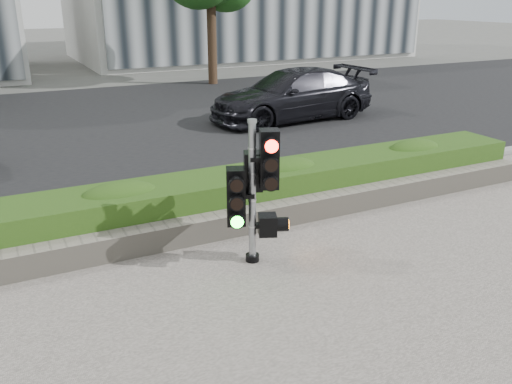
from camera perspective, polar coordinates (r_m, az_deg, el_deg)
ground at (r=6.37m, az=2.55°, el=-11.35°), size 120.00×120.00×0.00m
road at (r=15.34m, az=-15.93°, el=6.77°), size 60.00×13.00×0.02m
curb at (r=8.95m, az=-7.24°, el=-1.51°), size 60.00×0.25×0.12m
stone_wall at (r=7.81m, az=-4.19°, el=-3.57°), size 12.00×0.32×0.34m
hedge at (r=8.31m, az=-5.94°, el=-0.88°), size 12.00×1.00×0.68m
traffic_signal at (r=6.79m, az=-0.20°, el=0.74°), size 0.70×0.59×1.89m
car_dark at (r=15.38m, az=3.80°, el=10.19°), size 4.91×2.28×1.39m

